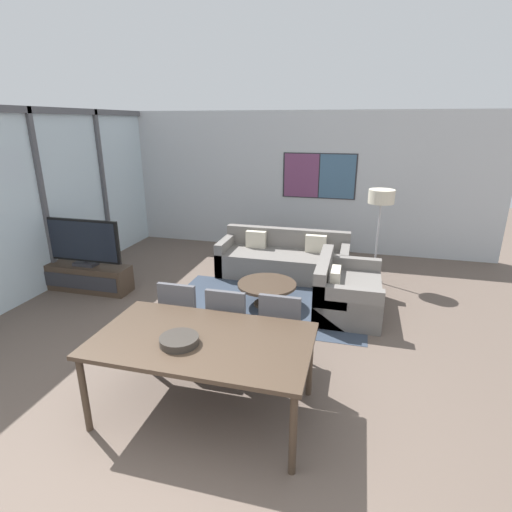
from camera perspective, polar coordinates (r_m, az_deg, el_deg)
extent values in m
plane|color=brown|center=(3.52, -14.10, -29.41)|extent=(24.00, 24.00, 0.00)
cube|color=silver|center=(8.37, 5.68, 10.42)|extent=(7.95, 0.06, 2.80)
cube|color=#2D2D33|center=(8.25, 9.01, 11.22)|extent=(1.47, 0.01, 0.90)
cube|color=#753D66|center=(8.29, 6.50, 11.36)|extent=(0.69, 0.02, 0.86)
cube|color=#426684|center=(8.22, 11.52, 11.05)|extent=(0.69, 0.02, 0.86)
cube|color=silver|center=(7.08, -28.28, 6.79)|extent=(0.02, 6.18, 2.80)
cube|color=#515156|center=(6.96, -29.86, 17.68)|extent=(0.07, 6.18, 0.10)
cube|color=#515156|center=(7.06, -28.10, 6.79)|extent=(0.07, 0.08, 2.80)
cube|color=#515156|center=(8.24, -20.96, 9.17)|extent=(0.07, 0.08, 2.80)
cube|color=#333D4C|center=(5.98, 1.55, -6.93)|extent=(2.90, 1.70, 0.01)
cube|color=#423326|center=(6.97, -22.90, -2.84)|extent=(1.42, 0.40, 0.42)
cube|color=#2D2D33|center=(6.82, -23.92, -3.43)|extent=(1.31, 0.01, 0.23)
cube|color=#2D2D33|center=(6.89, -23.14, -1.02)|extent=(0.36, 0.20, 0.05)
cube|color=#2D2D33|center=(6.87, -23.21, -0.51)|extent=(0.06, 0.03, 0.08)
cube|color=black|center=(6.78, -23.55, 2.05)|extent=(1.28, 0.04, 0.68)
cube|color=black|center=(6.76, -23.67, 1.99)|extent=(1.19, 0.01, 0.61)
cube|color=slate|center=(7.03, 3.87, -1.15)|extent=(2.24, 0.89, 0.42)
cube|color=slate|center=(7.31, 4.44, 1.05)|extent=(2.24, 0.16, 0.76)
cube|color=slate|center=(7.25, -4.27, 0.23)|extent=(0.14, 0.89, 0.60)
cube|color=slate|center=(6.90, 12.48, -1.17)|extent=(0.14, 0.89, 0.60)
cube|color=beige|center=(7.20, 0.00, 2.39)|extent=(0.36, 0.12, 0.30)
cube|color=beige|center=(7.02, 8.54, 1.74)|extent=(0.36, 0.12, 0.30)
cube|color=slate|center=(5.89, 13.05, -5.65)|extent=(0.89, 1.36, 0.42)
cube|color=slate|center=(5.84, 9.59, -3.81)|extent=(0.16, 1.36, 0.76)
cube|color=slate|center=(5.30, 12.86, -7.40)|extent=(0.89, 0.14, 0.60)
cube|color=slate|center=(6.42, 13.32, -2.73)|extent=(0.89, 0.14, 0.60)
cube|color=beige|center=(5.49, 11.27, -3.30)|extent=(0.12, 0.36, 0.30)
cylinder|color=#423326|center=(5.98, 1.55, -6.83)|extent=(0.39, 0.39, 0.03)
cylinder|color=#423326|center=(5.92, 1.56, -5.63)|extent=(0.16, 0.16, 0.31)
cylinder|color=#423326|center=(5.85, 1.57, -4.09)|extent=(0.86, 0.86, 0.04)
cube|color=#423326|center=(3.63, -7.67, -11.84)|extent=(1.93, 1.10, 0.04)
cylinder|color=#423326|center=(3.91, -23.32, -17.74)|extent=(0.06, 0.06, 0.73)
cylinder|color=#423326|center=(3.28, 5.31, -24.03)|extent=(0.06, 0.06, 0.73)
cylinder|color=#423326|center=(4.57, -15.88, -11.20)|extent=(0.06, 0.06, 0.73)
cylinder|color=#423326|center=(4.05, 7.69, -14.80)|extent=(0.06, 0.06, 0.73)
cube|color=#4C4C51|center=(4.69, -9.91, -8.94)|extent=(0.46, 0.46, 0.06)
cube|color=#4C4C51|center=(4.40, -11.20, -6.95)|extent=(0.42, 0.05, 0.49)
cylinder|color=#423326|center=(4.73, -13.02, -12.16)|extent=(0.04, 0.04, 0.41)
cylinder|color=#423326|center=(4.57, -8.44, -12.99)|extent=(0.04, 0.04, 0.41)
cylinder|color=#423326|center=(5.04, -10.93, -9.97)|extent=(0.04, 0.04, 0.41)
cylinder|color=#423326|center=(4.89, -6.61, -10.66)|extent=(0.04, 0.04, 0.41)
cube|color=#4C4C51|center=(4.47, -3.42, -10.12)|extent=(0.46, 0.46, 0.06)
cube|color=#4C4C51|center=(4.17, -4.37, -8.13)|extent=(0.42, 0.05, 0.49)
cylinder|color=#423326|center=(4.49, -6.67, -13.57)|extent=(0.04, 0.04, 0.41)
cylinder|color=#423326|center=(4.38, -1.62, -14.36)|extent=(0.04, 0.04, 0.41)
cylinder|color=#423326|center=(4.81, -4.93, -11.14)|extent=(0.04, 0.04, 0.41)
cylinder|color=#423326|center=(4.70, -0.23, -11.79)|extent=(0.04, 0.04, 0.41)
cube|color=#4C4C51|center=(4.37, 3.84, -10.86)|extent=(0.46, 0.46, 0.06)
cube|color=#4C4C51|center=(4.06, 3.37, -8.88)|extent=(0.42, 0.05, 0.49)
cylinder|color=#423326|center=(4.36, 0.59, -14.48)|extent=(0.04, 0.04, 0.41)
cylinder|color=#423326|center=(4.30, 5.96, -15.14)|extent=(0.04, 0.04, 0.41)
cylinder|color=#423326|center=(4.69, 1.80, -11.89)|extent=(0.04, 0.04, 0.41)
cylinder|color=#423326|center=(4.63, 6.75, -12.45)|extent=(0.04, 0.04, 0.41)
cylinder|color=#332D28|center=(3.55, -10.91, -11.76)|extent=(0.34, 0.34, 0.07)
torus|color=#332D28|center=(3.54, -10.94, -11.40)|extent=(0.34, 0.34, 0.02)
cylinder|color=#2D2D33|center=(7.12, 16.38, -3.34)|extent=(0.28, 0.28, 0.02)
cylinder|color=#B7B7BC|center=(6.91, 16.88, 1.84)|extent=(0.03, 0.03, 1.32)
cylinder|color=beige|center=(6.73, 17.50, 8.12)|extent=(0.41, 0.41, 0.22)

